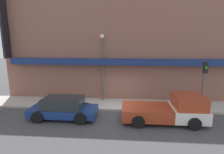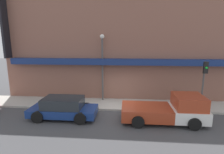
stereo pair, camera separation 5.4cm
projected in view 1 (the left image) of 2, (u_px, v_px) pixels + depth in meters
name	position (u px, v px, depth m)	size (l,w,h in m)	color
ground_plane	(117.00, 111.00, 12.72)	(80.00, 80.00, 0.00)	#424244
sidewalk	(118.00, 104.00, 13.93)	(36.00, 2.49, 0.14)	#ADA89E
building	(120.00, 47.00, 15.72)	(19.80, 3.80, 9.86)	brown
pickup_truck	(169.00, 110.00, 10.96)	(5.13, 2.30, 1.75)	white
parked_car	(63.00, 108.00, 11.51)	(4.38, 1.99, 1.39)	navy
fire_hydrant	(78.00, 101.00, 13.52)	(0.17, 0.17, 0.64)	yellow
street_lamp	(102.00, 60.00, 14.19)	(0.36, 0.36, 5.43)	#4C4C4C
traffic_light	(204.00, 77.00, 12.13)	(0.28, 0.42, 3.50)	#4C4C4C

